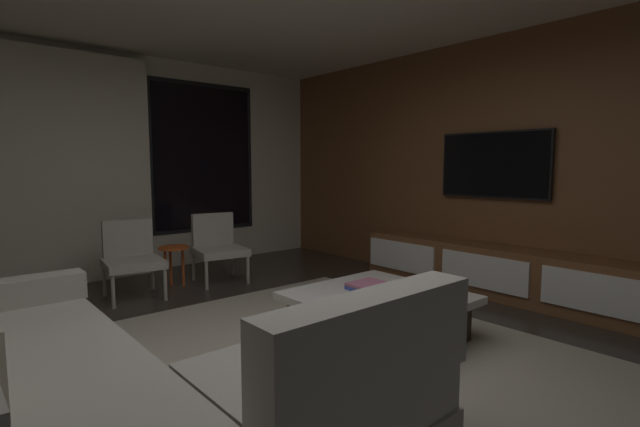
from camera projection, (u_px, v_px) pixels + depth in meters
name	position (u px, v px, depth m)	size (l,w,h in m)	color
floor	(281.00, 381.00, 2.85)	(9.20, 9.20, 0.00)	#332B26
back_wall_with_window	(97.00, 165.00, 5.40)	(6.60, 0.30, 2.70)	beige
media_wall	(522.00, 165.00, 4.70)	(0.12, 7.80, 2.70)	brown
area_rug	(333.00, 369.00, 3.01)	(3.20, 3.80, 0.01)	#ADA391
sectional_couch	(115.00, 394.00, 2.11)	(1.98, 2.50, 0.82)	gray
coffee_table	(378.00, 316.00, 3.52)	(1.16, 1.16, 0.36)	#2F2114
book_stack_on_coffee_table	(368.00, 287.00, 3.52)	(0.30, 0.22, 0.09)	gray
accent_chair_near_window	(217.00, 244.00, 5.31)	(0.62, 0.64, 0.78)	#B2ADA0
accent_chair_by_curtain	(131.00, 255.00, 4.66)	(0.60, 0.62, 0.78)	#B2ADA0
side_stool	(173.00, 254.00, 5.01)	(0.32, 0.32, 0.46)	#BF4C1E
media_console	(498.00, 273.00, 4.66)	(0.46, 3.10, 0.52)	brown
mounted_tv	(493.00, 165.00, 4.82)	(0.05, 1.21, 0.70)	black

